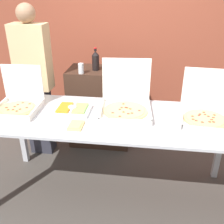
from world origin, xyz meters
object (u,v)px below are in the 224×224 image
at_px(paper_plate_front_left, 76,126).
at_px(person_guest_plaid, 35,82).
at_px(veggie_tray, 72,110).
at_px(soda_can_silver, 81,68).
at_px(pizza_box_near_left, 126,103).
at_px(soda_bottle, 96,60).
at_px(pizza_box_far_left, 206,112).
at_px(pizza_box_far_right, 19,103).

xyz_separation_m(paper_plate_front_left, person_guest_plaid, (-0.72, 0.88, 0.06)).
distance_m(paper_plate_front_left, veggie_tray, 0.31).
bearing_deg(soda_can_silver, pizza_box_near_left, -47.51).
bearing_deg(soda_bottle, veggie_tray, -94.28).
bearing_deg(person_guest_plaid, pizza_box_far_left, 162.33).
distance_m(soda_can_silver, person_guest_plaid, 0.56).
bearing_deg(person_guest_plaid, pizza_box_far_right, 97.81).
height_order(soda_bottle, person_guest_plaid, person_guest_plaid).
bearing_deg(paper_plate_front_left, pizza_box_far_right, 156.86).
bearing_deg(pizza_box_far_right, pizza_box_near_left, 3.81).
height_order(paper_plate_front_left, person_guest_plaid, person_guest_plaid).
xyz_separation_m(pizza_box_far_right, soda_can_silver, (0.45, 0.74, 0.13)).
distance_m(veggie_tray, person_guest_plaid, 0.85).
distance_m(soda_bottle, person_guest_plaid, 0.76).
xyz_separation_m(paper_plate_front_left, veggie_tray, (-0.11, 0.29, 0.01)).
relative_size(pizza_box_far_right, soda_bottle, 1.56).
relative_size(pizza_box_far_left, person_guest_plaid, 0.26).
relative_size(soda_bottle, soda_can_silver, 2.22).
relative_size(pizza_box_far_left, veggie_tray, 1.41).
xyz_separation_m(pizza_box_near_left, soda_can_silver, (-0.58, 0.64, 0.13)).
bearing_deg(soda_can_silver, veggie_tray, -83.65).
bearing_deg(soda_can_silver, soda_bottle, 47.40).
relative_size(pizza_box_near_left, pizza_box_far_left, 1.09).
bearing_deg(soda_bottle, pizza_box_far_left, -37.04).
height_order(pizza_box_near_left, soda_can_silver, pizza_box_near_left).
bearing_deg(paper_plate_front_left, veggie_tray, 110.74).
height_order(veggie_tray, soda_can_silver, soda_can_silver).
distance_m(pizza_box_near_left, person_guest_plaid, 1.22).
relative_size(paper_plate_front_left, person_guest_plaid, 0.13).
height_order(pizza_box_far_right, veggie_tray, pizza_box_far_right).
height_order(pizza_box_far_left, veggie_tray, pizza_box_far_left).
bearing_deg(veggie_tray, soda_bottle, 85.72).
relative_size(veggie_tray, soda_can_silver, 2.72).
bearing_deg(veggie_tray, person_guest_plaid, 136.05).
height_order(pizza_box_far_left, person_guest_plaid, person_guest_plaid).
relative_size(pizza_box_far_right, soda_can_silver, 3.47).
bearing_deg(pizza_box_far_right, veggie_tray, 0.20).
bearing_deg(soda_can_silver, pizza_box_far_right, -121.09).
height_order(soda_can_silver, person_guest_plaid, person_guest_plaid).
xyz_separation_m(pizza_box_near_left, soda_bottle, (-0.44, 0.80, 0.18)).
bearing_deg(person_guest_plaid, soda_can_silver, -165.84).
relative_size(pizza_box_far_left, soda_bottle, 1.73).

